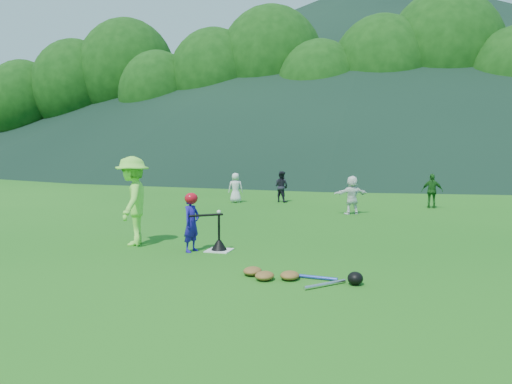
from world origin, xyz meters
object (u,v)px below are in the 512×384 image
at_px(fielder_b, 281,187).
at_px(fielder_c, 432,191).
at_px(equipment_pile, 290,275).
at_px(home_plate, 219,250).
at_px(adult_coach, 133,201).
at_px(batter_child, 192,223).
at_px(fielder_a, 236,188).
at_px(batting_tee, 219,244).
at_px(fielder_d, 352,195).

relative_size(fielder_b, fielder_c, 1.00).
relative_size(fielder_b, equipment_pile, 0.62).
bearing_deg(home_plate, adult_coach, 177.14).
height_order(home_plate, batter_child, batter_child).
bearing_deg(fielder_b, fielder_c, -164.08).
bearing_deg(batter_child, adult_coach, 90.80).
height_order(adult_coach, fielder_a, adult_coach).
xyz_separation_m(home_plate, batting_tee, (0.00, 0.00, 0.12)).
relative_size(home_plate, fielder_a, 0.43).
xyz_separation_m(batting_tee, equipment_pile, (1.72, -1.66, -0.06)).
bearing_deg(fielder_b, adult_coach, 104.18).
xyz_separation_m(fielder_d, equipment_pile, (-0.19, -7.65, -0.50)).
bearing_deg(adult_coach, fielder_a, 165.35).
distance_m(home_plate, fielder_c, 9.23).
height_order(batter_child, fielder_b, fielder_b).
xyz_separation_m(home_plate, equipment_pile, (1.72, -1.66, 0.06)).
bearing_deg(adult_coach, batter_child, 59.71).
bearing_deg(batting_tee, fielder_d, 72.36).
relative_size(fielder_b, batting_tee, 1.63).
bearing_deg(fielder_c, adult_coach, 54.20).
xyz_separation_m(batter_child, adult_coach, (-1.39, 0.30, 0.34)).
distance_m(batter_child, fielder_d, 6.63).
distance_m(batter_child, equipment_pile, 2.66).
xyz_separation_m(adult_coach, fielder_a, (-0.50, 7.93, -0.36)).
height_order(fielder_c, equipment_pile, fielder_c).
bearing_deg(fielder_a, home_plate, 87.62).
xyz_separation_m(fielder_c, batting_tee, (-4.24, -8.18, -0.43)).
bearing_deg(fielder_b, fielder_a, 42.90).
relative_size(fielder_a, fielder_b, 0.95).
bearing_deg(fielder_d, fielder_a, -56.06).
height_order(home_plate, fielder_c, fielder_c).
xyz_separation_m(adult_coach, equipment_pile, (3.57, -1.75, -0.82)).
relative_size(adult_coach, fielder_d, 1.57).
xyz_separation_m(home_plate, fielder_d, (1.90, 5.99, 0.55)).
xyz_separation_m(fielder_a, batting_tee, (2.35, -8.02, -0.40)).
height_order(fielder_b, fielder_d, fielder_d).
height_order(batter_child, fielder_a, batter_child).
distance_m(adult_coach, equipment_pile, 4.06).
bearing_deg(fielder_a, fielder_c, 162.65).
distance_m(home_plate, equipment_pile, 2.39).
bearing_deg(batting_tee, fielder_a, 106.33).
bearing_deg(home_plate, batter_child, -156.38).
bearing_deg(fielder_c, home_plate, 63.80).
relative_size(adult_coach, fielder_b, 1.59).
distance_m(adult_coach, fielder_b, 8.61).
bearing_deg(batter_child, equipment_pile, -110.80).
bearing_deg(fielder_a, equipment_pile, 94.08).
relative_size(fielder_d, equipment_pile, 0.63).
height_order(batting_tee, equipment_pile, batting_tee).
xyz_separation_m(home_plate, adult_coach, (-1.85, 0.09, 0.87)).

